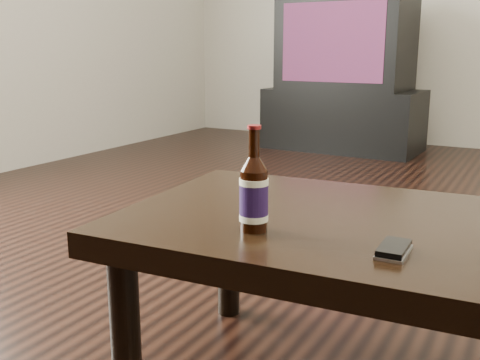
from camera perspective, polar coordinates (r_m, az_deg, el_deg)
The scene contains 6 objects.
floor at distance 1.77m, azimuth 13.27°, elevation -12.11°, with size 5.00×6.00×0.01m, color black.
tv_stand at distance 4.29m, azimuth 10.44°, elevation 6.06°, with size 1.12×0.56×0.45m, color black.
tv at distance 4.26m, azimuth 10.75°, elevation 13.55°, with size 0.92×0.59×0.67m.
coffee_table at distance 1.18m, azimuth 14.08°, elevation -6.72°, with size 1.11×0.70×0.40m.
beer_bottle at distance 1.07m, azimuth 1.41°, elevation -1.46°, with size 0.07×0.07×0.20m.
phone at distance 1.00m, azimuth 15.36°, elevation -6.84°, with size 0.05×0.09×0.02m.
Camera 1 is at (0.41, -1.55, 0.74)m, focal length 42.00 mm.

